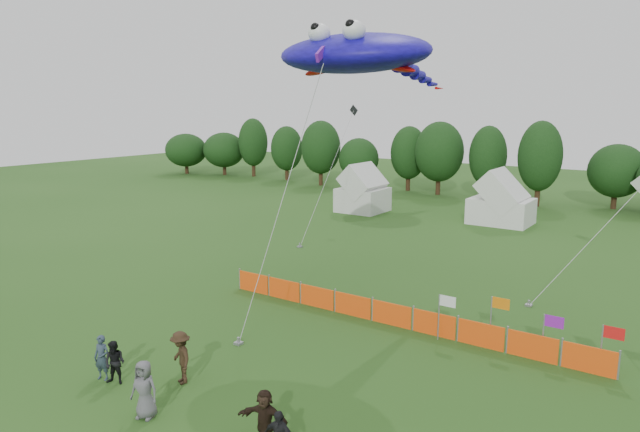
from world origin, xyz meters
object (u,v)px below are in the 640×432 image
Objects in this scene: barrier_fence at (391,314)px; spectator_c at (181,357)px; tent_left at (363,192)px; spectator_a at (102,358)px; stingray_kite at (361,54)px; tent_right at (501,203)px; spectator_e at (144,389)px; spectator_b at (115,363)px; spectator_f at (265,418)px.

barrier_fence is 9.53× the size of spectator_c.
spectator_c is (11.52, -31.90, -0.83)m from tent_left.
stingray_kite reaches higher than spectator_a.
tent_right is 2.60× the size of spectator_e.
spectator_e is 16.25m from stingray_kite.
tent_right reaches higher than spectator_a.
spectator_c reaches higher than spectator_b.
spectator_b is 0.82× the size of spectator_c.
spectator_a is 1.05× the size of spectator_b.
tent_right is at bearing 96.83° from barrier_fence.
spectator_e is at bearing -89.61° from tent_right.
spectator_c reaches higher than spectator_a.
spectator_f reaches higher than spectator_a.
barrier_fence is 9.67× the size of spectator_e.
spectator_a is (-3.03, -35.00, -0.90)m from tent_right.
tent_left reaches higher than spectator_b.
spectator_c is at bearing 13.71° from spectator_b.
spectator_f reaches higher than spectator_b.
barrier_fence is 10.77× the size of spectator_f.
spectator_e is 4.10m from spectator_f.
spectator_e reaches higher than spectator_b.
tent_left reaches higher than barrier_fence.
spectator_e is (3.28, -0.76, 0.12)m from spectator_a.
tent_right reaches higher than spectator_e.
spectator_a is (-5.99, -10.30, 0.31)m from barrier_fence.
tent_right is 2.97× the size of spectator_a.
barrier_fence is at bearing 83.69° from spectator_f.
spectator_a is 3.37m from spectator_e.
spectator_c is at bearing -70.14° from tent_left.
spectator_b is 2.28m from spectator_c.
tent_left reaches higher than spectator_e.
barrier_fence is 11.92m from spectator_a.
tent_right is 35.04m from spectator_b.
spectator_e is at bearing -39.97° from spectator_b.
stingray_kite is at bearing 54.50° from spectator_a.
spectator_f is (3.97, 0.99, -0.09)m from spectator_e.
spectator_a is at bearing -74.81° from tent_left.
stingray_kite is (1.15, 9.98, 10.76)m from spectator_c.
spectator_f is at bearing -63.77° from tent_left.
spectator_b is at bearing -104.72° from stingray_kite.
stingray_kite reaches higher than tent_left.
tent_left is 12.19m from tent_right.
barrier_fence is at bearing -24.72° from stingray_kite.
spectator_c is 2.31m from spectator_e.
spectator_f is (4.22, -34.77, -0.88)m from tent_right.
spectator_c is at bearing 11.66° from spectator_a.
barrier_fence is at bearing 93.50° from spectator_c.
tent_right is 2.89× the size of spectator_f.
barrier_fence is at bearing -83.17° from tent_right.
tent_right is at bearing 63.47° from spectator_b.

